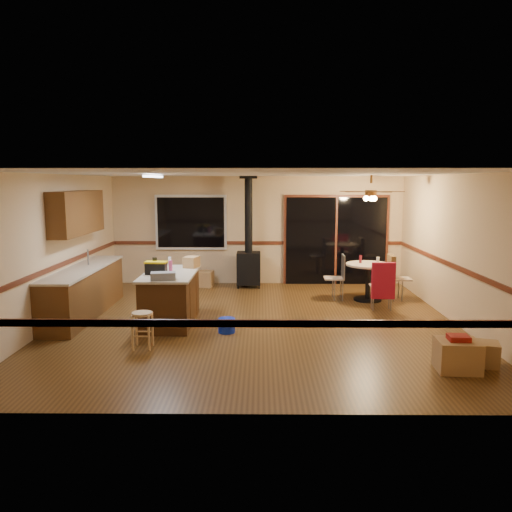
{
  "coord_description": "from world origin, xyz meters",
  "views": [
    {
      "loc": [
        0.09,
        -8.53,
        2.46
      ],
      "look_at": [
        0.0,
        0.3,
        1.15
      ],
      "focal_mm": 35.0,
      "sensor_mm": 36.0,
      "label": 1
    }
  ],
  "objects_px": {
    "toolbox_grey": "(163,276)",
    "dining_table": "(368,275)",
    "wood_stove": "(249,256)",
    "chair_left": "(339,272)",
    "toolbox_black": "(156,269)",
    "box_corner_b": "(483,354)",
    "box_under_window": "(203,279)",
    "kitchen_island": "(170,298)",
    "blue_bucket": "(227,325)",
    "box_corner_a": "(457,355)",
    "chair_near": "(383,281)",
    "bar_stool": "(143,330)",
    "chair_right": "(392,272)"
  },
  "relations": [
    {
      "from": "toolbox_black",
      "to": "box_under_window",
      "type": "bearing_deg",
      "value": 82.72
    },
    {
      "from": "chair_near",
      "to": "dining_table",
      "type": "bearing_deg",
      "value": 96.15
    },
    {
      "from": "chair_left",
      "to": "box_corner_a",
      "type": "bearing_deg",
      "value": -76.94
    },
    {
      "from": "chair_left",
      "to": "chair_near",
      "type": "height_order",
      "value": "same"
    },
    {
      "from": "box_under_window",
      "to": "blue_bucket",
      "type": "bearing_deg",
      "value": -77.52
    },
    {
      "from": "box_corner_a",
      "to": "box_corner_b",
      "type": "distance_m",
      "value": 0.47
    },
    {
      "from": "toolbox_grey",
      "to": "toolbox_black",
      "type": "xyz_separation_m",
      "value": [
        -0.22,
        0.49,
        0.03
      ]
    },
    {
      "from": "chair_right",
      "to": "box_corner_b",
      "type": "bearing_deg",
      "value": -86.21
    },
    {
      "from": "chair_near",
      "to": "chair_right",
      "type": "relative_size",
      "value": 1.0
    },
    {
      "from": "kitchen_island",
      "to": "dining_table",
      "type": "distance_m",
      "value": 4.2
    },
    {
      "from": "kitchen_island",
      "to": "box_corner_a",
      "type": "height_order",
      "value": "kitchen_island"
    },
    {
      "from": "dining_table",
      "to": "chair_right",
      "type": "bearing_deg",
      "value": 6.46
    },
    {
      "from": "bar_stool",
      "to": "dining_table",
      "type": "bearing_deg",
      "value": 37.73
    },
    {
      "from": "wood_stove",
      "to": "blue_bucket",
      "type": "distance_m",
      "value": 3.68
    },
    {
      "from": "dining_table",
      "to": "wood_stove",
      "type": "bearing_deg",
      "value": 152.44
    },
    {
      "from": "kitchen_island",
      "to": "box_corner_a",
      "type": "xyz_separation_m",
      "value": [
        4.17,
        -2.22,
        -0.25
      ]
    },
    {
      "from": "dining_table",
      "to": "box_corner_a",
      "type": "height_order",
      "value": "dining_table"
    },
    {
      "from": "blue_bucket",
      "to": "box_under_window",
      "type": "relative_size",
      "value": 0.61
    },
    {
      "from": "box_corner_b",
      "to": "chair_near",
      "type": "bearing_deg",
      "value": 103.24
    },
    {
      "from": "toolbox_black",
      "to": "dining_table",
      "type": "bearing_deg",
      "value": 25.04
    },
    {
      "from": "dining_table",
      "to": "kitchen_island",
      "type": "bearing_deg",
      "value": -155.71
    },
    {
      "from": "chair_near",
      "to": "chair_left",
      "type": "bearing_deg",
      "value": 125.14
    },
    {
      "from": "bar_stool",
      "to": "chair_left",
      "type": "relative_size",
      "value": 1.07
    },
    {
      "from": "wood_stove",
      "to": "dining_table",
      "type": "height_order",
      "value": "wood_stove"
    },
    {
      "from": "kitchen_island",
      "to": "chair_near",
      "type": "height_order",
      "value": "chair_near"
    },
    {
      "from": "chair_near",
      "to": "box_under_window",
      "type": "bearing_deg",
      "value": 148.75
    },
    {
      "from": "kitchen_island",
      "to": "chair_left",
      "type": "height_order",
      "value": "chair_left"
    },
    {
      "from": "toolbox_black",
      "to": "box_corner_a",
      "type": "bearing_deg",
      "value": -25.22
    },
    {
      "from": "toolbox_grey",
      "to": "dining_table",
      "type": "xyz_separation_m",
      "value": [
        3.82,
        2.37,
        -0.43
      ]
    },
    {
      "from": "blue_bucket",
      "to": "toolbox_grey",
      "type": "bearing_deg",
      "value": -175.47
    },
    {
      "from": "chair_left",
      "to": "chair_near",
      "type": "xyz_separation_m",
      "value": [
        0.69,
        -0.98,
        0.01
      ]
    },
    {
      "from": "blue_bucket",
      "to": "dining_table",
      "type": "xyz_separation_m",
      "value": [
        2.81,
        2.29,
        0.42
      ]
    },
    {
      "from": "dining_table",
      "to": "chair_left",
      "type": "bearing_deg",
      "value": 170.76
    },
    {
      "from": "toolbox_black",
      "to": "box_corner_b",
      "type": "bearing_deg",
      "value": -21.18
    },
    {
      "from": "box_corner_b",
      "to": "dining_table",
      "type": "bearing_deg",
      "value": 101.6
    },
    {
      "from": "toolbox_black",
      "to": "box_corner_a",
      "type": "height_order",
      "value": "toolbox_black"
    },
    {
      "from": "chair_left",
      "to": "box_under_window",
      "type": "xyz_separation_m",
      "value": [
        -3.02,
        1.27,
        -0.4
      ]
    },
    {
      "from": "box_under_window",
      "to": "box_corner_b",
      "type": "xyz_separation_m",
      "value": [
        4.39,
        -5.12,
        -0.02
      ]
    },
    {
      "from": "toolbox_black",
      "to": "kitchen_island",
      "type": "bearing_deg",
      "value": 37.4
    },
    {
      "from": "blue_bucket",
      "to": "box_under_window",
      "type": "height_order",
      "value": "box_under_window"
    },
    {
      "from": "dining_table",
      "to": "blue_bucket",
      "type": "bearing_deg",
      "value": -140.77
    },
    {
      "from": "box_corner_a",
      "to": "chair_near",
      "type": "bearing_deg",
      "value": 94.64
    },
    {
      "from": "box_under_window",
      "to": "bar_stool",
      "type": "bearing_deg",
      "value": -94.94
    },
    {
      "from": "wood_stove",
      "to": "chair_left",
      "type": "xyz_separation_m",
      "value": [
        1.94,
        -1.22,
        -0.14
      ]
    },
    {
      "from": "chair_left",
      "to": "box_corner_b",
      "type": "relative_size",
      "value": 1.29
    },
    {
      "from": "chair_left",
      "to": "chair_near",
      "type": "bearing_deg",
      "value": -54.86
    },
    {
      "from": "box_under_window",
      "to": "chair_left",
      "type": "bearing_deg",
      "value": -22.84
    },
    {
      "from": "kitchen_island",
      "to": "dining_table",
      "type": "height_order",
      "value": "kitchen_island"
    },
    {
      "from": "box_under_window",
      "to": "box_corner_b",
      "type": "height_order",
      "value": "box_under_window"
    },
    {
      "from": "chair_right",
      "to": "bar_stool",
      "type": "bearing_deg",
      "value": -145.08
    }
  ]
}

